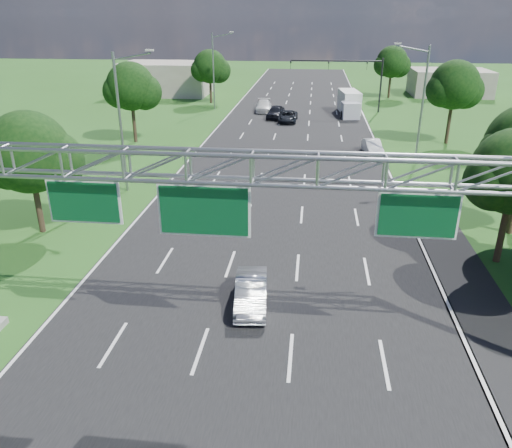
# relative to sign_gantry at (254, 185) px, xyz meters

# --- Properties ---
(ground) EXTENTS (220.00, 220.00, 0.00)m
(ground) POSITION_rel_sign_gantry_xyz_m (-0.33, 18.00, -6.89)
(ground) COLOR #255218
(ground) RESTS_ON ground
(road) EXTENTS (18.00, 180.00, 0.02)m
(road) POSITION_rel_sign_gantry_xyz_m (-0.33, 18.00, -6.89)
(road) COLOR black
(road) RESTS_ON ground
(road_flare) EXTENTS (3.00, 30.00, 0.02)m
(road_flare) POSITION_rel_sign_gantry_xyz_m (9.87, 2.00, -6.89)
(road_flare) COLOR black
(road_flare) RESTS_ON ground
(sign_gantry) EXTENTS (23.50, 1.00, 9.56)m
(sign_gantry) POSITION_rel_sign_gantry_xyz_m (0.00, 0.00, 0.00)
(sign_gantry) COLOR gray
(sign_gantry) RESTS_ON ground
(traffic_signal) EXTENTS (12.21, 0.24, 7.00)m
(traffic_signal) POSITION_rel_sign_gantry_xyz_m (7.15, 53.00, -1.72)
(traffic_signal) COLOR black
(traffic_signal) RESTS_ON ground
(streetlight_l_near) EXTENTS (2.97, 0.22, 10.16)m
(streetlight_l_near) POSITION_rel_sign_gantry_xyz_m (-11.63, 18.00, -1.31)
(streetlight_l_near) COLOR gray
(streetlight_l_near) RESTS_ON ground
(streetlight_l_far) EXTENTS (2.97, 0.22, 10.16)m
(streetlight_l_far) POSITION_rel_sign_gantry_xyz_m (-11.63, 53.00, -1.31)
(streetlight_l_far) COLOR gray
(streetlight_l_far) RESTS_ON ground
(streetlight_r_mid) EXTENTS (2.97, 0.22, 10.16)m
(streetlight_r_mid) POSITION_rel_sign_gantry_xyz_m (10.97, 28.00, -1.31)
(streetlight_r_mid) COLOR gray
(streetlight_r_mid) RESTS_ON ground
(tree_verge_la) EXTENTS (5.76, 4.80, 7.40)m
(tree_verge_la) POSITION_rel_sign_gantry_xyz_m (-14.25, 10.04, -2.13)
(tree_verge_la) COLOR #2D2116
(tree_verge_la) RESTS_ON ground
(tree_verge_lb) EXTENTS (5.76, 4.80, 8.06)m
(tree_verge_lb) POSITION_rel_sign_gantry_xyz_m (-16.25, 33.04, -1.48)
(tree_verge_lb) COLOR #2D2116
(tree_verge_lb) RESTS_ON ground
(tree_verge_lc) EXTENTS (5.76, 4.80, 7.62)m
(tree_verge_lc) POSITION_rel_sign_gantry_xyz_m (-13.25, 58.04, -1.92)
(tree_verge_lc) COLOR #2D2116
(tree_verge_lc) RESTS_ON ground
(tree_verge_rd) EXTENTS (5.76, 4.80, 8.28)m
(tree_verge_rd) POSITION_rel_sign_gantry_xyz_m (15.75, 36.04, -1.26)
(tree_verge_rd) COLOR #2D2116
(tree_verge_rd) RESTS_ON ground
(tree_verge_re) EXTENTS (5.76, 4.80, 7.84)m
(tree_verge_re) POSITION_rel_sign_gantry_xyz_m (13.75, 66.04, -1.70)
(tree_verge_re) COLOR #2D2116
(tree_verge_re) RESTS_ON ground
(building_left) EXTENTS (14.00, 10.00, 5.00)m
(building_left) POSITION_rel_sign_gantry_xyz_m (-22.33, 66.00, -4.39)
(building_left) COLOR gray
(building_left) RESTS_ON ground
(building_right) EXTENTS (12.00, 9.00, 4.00)m
(building_right) POSITION_rel_sign_gantry_xyz_m (23.67, 70.00, -4.89)
(building_right) COLOR gray
(building_right) RESTS_ON ground
(silver_sedan) EXTENTS (1.78, 4.18, 1.34)m
(silver_sedan) POSITION_rel_sign_gantry_xyz_m (-0.53, 3.14, -6.22)
(silver_sedan) COLOR #A0A4AC
(silver_sedan) RESTS_ON ground
(car_queue_a) EXTENTS (2.40, 5.17, 1.46)m
(car_queue_a) POSITION_rel_sign_gantry_xyz_m (-4.83, 51.96, -6.16)
(car_queue_a) COLOR silver
(car_queue_a) RESTS_ON ground
(car_queue_b) EXTENTS (2.34, 4.80, 1.32)m
(car_queue_b) POSITION_rel_sign_gantry_xyz_m (-1.15, 45.18, -6.23)
(car_queue_b) COLOR black
(car_queue_b) RESTS_ON ground
(car_queue_c) EXTENTS (2.37, 4.74, 1.55)m
(car_queue_c) POSITION_rel_sign_gantry_xyz_m (-2.83, 47.47, -6.12)
(car_queue_c) COLOR black
(car_queue_c) RESTS_ON ground
(car_queue_d) EXTENTS (1.84, 4.19, 1.34)m
(car_queue_d) POSITION_rel_sign_gantry_xyz_m (7.67, 30.90, -6.22)
(car_queue_d) COLOR white
(car_queue_d) RESTS_ON ground
(box_truck) EXTENTS (2.94, 7.95, 2.92)m
(box_truck) POSITION_rel_sign_gantry_xyz_m (6.61, 51.20, -5.49)
(box_truck) COLOR white
(box_truck) RESTS_ON ground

